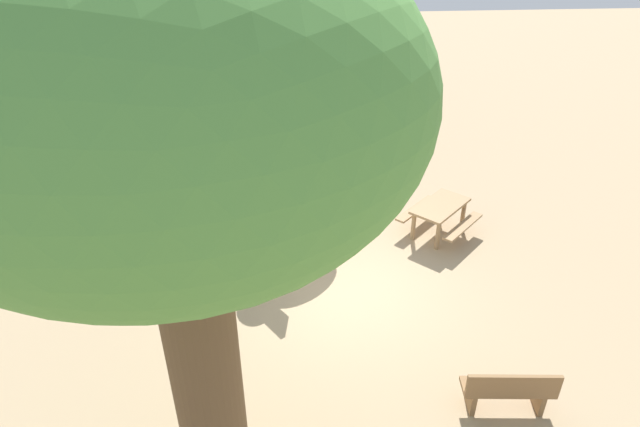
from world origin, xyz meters
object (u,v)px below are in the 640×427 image
elephant (297,215)px  market_stall_blue (231,89)px  shade_tree_main (166,113)px  market_stall_red (306,87)px  wooden_bench (509,390)px  picnic_table_far (440,212)px  person_handler (200,228)px  picnic_table_near (221,185)px

elephant → market_stall_blue: size_ratio=0.91×
shade_tree_main → market_stall_red: size_ratio=2.83×
elephant → wooden_bench: (3.03, -4.44, -0.59)m
shade_tree_main → picnic_table_far: shade_tree_main is taller
elephant → shade_tree_main: (-1.31, -5.12, 4.19)m
shade_tree_main → picnic_table_far: bearing=51.2°
elephant → market_stall_red: 8.66m
market_stall_red → market_stall_blue: bearing=180.0°
person_handler → picnic_table_far: person_handler is taller
market_stall_blue → market_stall_red: size_ratio=1.00×
shade_tree_main → market_stall_red: (1.99, 13.76, -4.12)m
shade_tree_main → wooden_bench: bearing=8.9°
person_handler → picnic_table_near: 2.64m
market_stall_blue → picnic_table_far: bearing=-56.4°
picnic_table_far → market_stall_red: (-2.68, 7.95, 0.55)m
elephant → market_stall_red: (0.69, 8.64, 0.08)m
market_stall_blue → shade_tree_main: bearing=-87.5°
market_stall_red → wooden_bench: bearing=-79.8°
picnic_table_far → market_stall_blue: market_stall_blue is taller
market_stall_red → elephant: bearing=-94.5°
wooden_bench → picnic_table_far: bearing=91.4°
elephant → picnic_table_far: 3.46m
picnic_table_near → market_stall_red: (2.53, 6.19, 0.55)m
picnic_table_far → market_stall_red: 8.40m
market_stall_red → picnic_table_far: bearing=-71.4°
wooden_bench → elephant: bearing=129.4°
elephant → wooden_bench: elephant is taller
market_stall_blue → picnic_table_near: bearing=-89.3°
person_handler → wooden_bench: size_ratio=1.13×
market_stall_blue → market_stall_red: (2.60, 0.00, 0.00)m
elephant → picnic_table_far: bearing=157.3°
person_handler → market_stall_blue: (0.12, 8.80, 0.19)m
shade_tree_main → market_stall_blue: size_ratio=2.83×
person_handler → market_stall_red: bearing=65.1°
shade_tree_main → wooden_bench: size_ratio=4.98×
wooden_bench → market_stall_blue: bearing=115.8°
wooden_bench → picnic_table_far: size_ratio=0.68×
shade_tree_main → market_stall_blue: bearing=92.5°
market_stall_red → shade_tree_main: bearing=-98.2°
elephant → picnic_table_near: size_ratio=1.10×
shade_tree_main → picnic_table_near: size_ratio=3.43×
elephant → person_handler: bearing=-29.6°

